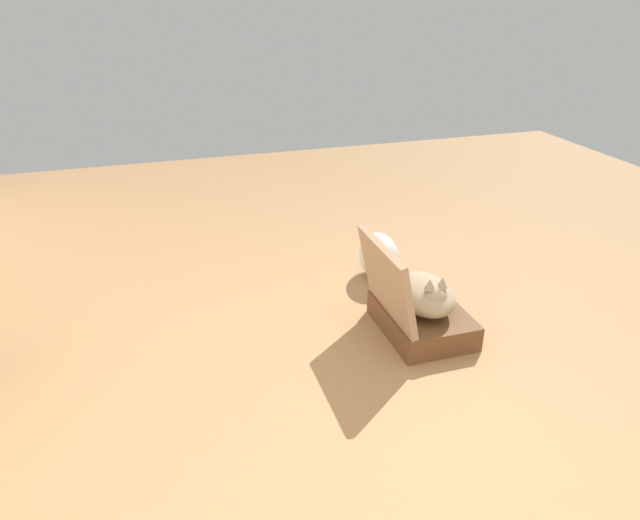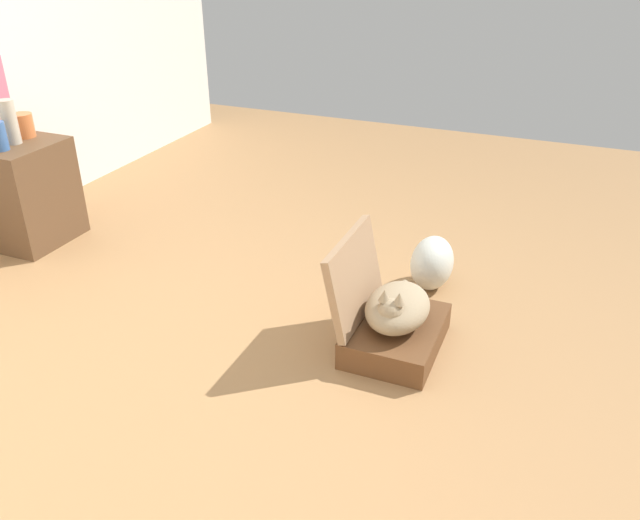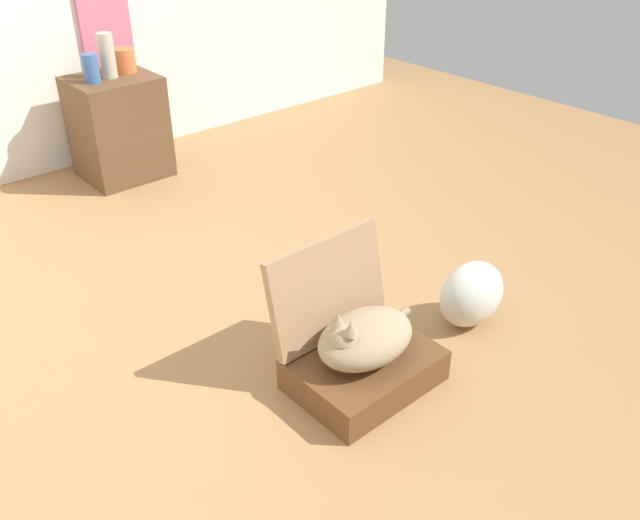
# 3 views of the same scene
# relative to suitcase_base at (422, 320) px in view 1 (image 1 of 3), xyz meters

# --- Properties ---
(ground_plane) EXTENTS (7.68, 7.68, 0.00)m
(ground_plane) POSITION_rel_suitcase_base_xyz_m (-0.29, 0.54, -0.06)
(ground_plane) COLOR #9E7247
(ground_plane) RESTS_ON ground
(suitcase_base) EXTENTS (0.53, 0.39, 0.13)m
(suitcase_base) POSITION_rel_suitcase_base_xyz_m (0.00, 0.00, 0.00)
(suitcase_base) COLOR brown
(suitcase_base) RESTS_ON ground
(suitcase_lid) EXTENTS (0.53, 0.12, 0.39)m
(suitcase_lid) POSITION_rel_suitcase_base_xyz_m (0.00, 0.21, 0.26)
(suitcase_lid) COLOR #9B7756
(suitcase_lid) RESTS_ON suitcase_base
(cat) EXTENTS (0.48, 0.28, 0.23)m
(cat) POSITION_rel_suitcase_base_xyz_m (-0.01, 0.00, 0.15)
(cat) COLOR #998466
(cat) RESTS_ON suitcase_base
(plastic_bag_white) EXTENTS (0.32, 0.22, 0.28)m
(plastic_bag_white) POSITION_rel_suitcase_base_xyz_m (0.61, -0.01, 0.08)
(plastic_bag_white) COLOR silver
(plastic_bag_white) RESTS_ON ground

